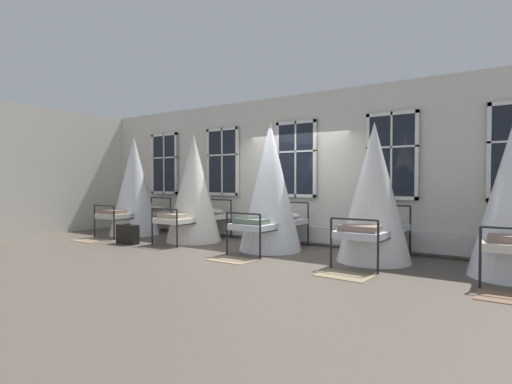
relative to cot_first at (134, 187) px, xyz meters
The scene contains 12 objects.
ground 4.48m from the cot_first, ahead, with size 23.25×23.25×0.00m, color brown.
back_wall_with_windows 4.48m from the cot_first, 15.39° to the left, with size 12.62×0.10×3.40m, color beige.
end_wall_left 2.84m from the cot_first, 135.84° to the right, with size 0.10×7.18×3.40m, color beige.
window_bank 4.43m from the cot_first, 13.89° to the left, with size 9.63×0.10×2.72m.
cot_first is the anchor object (origin of this frame).
cot_second 2.13m from the cot_first, ahead, with size 1.30×1.90×2.56m.
cot_third 4.29m from the cot_first, ahead, with size 1.30×1.90×2.64m.
cot_fourth 6.44m from the cot_first, ahead, with size 1.30×1.90×2.47m.
rug_first 1.81m from the cot_first, 90.23° to the right, with size 0.80×0.56×0.01m, color #8E7A5B.
rug_third 4.67m from the cot_first, 16.90° to the right, with size 0.80×0.56×0.01m, color #8E7A5B.
rug_fourth 6.70m from the cot_first, 11.45° to the right, with size 0.80×0.56×0.01m, color #8E7A5B.
suitcase_dark 1.94m from the cot_first, 44.05° to the right, with size 0.57×0.24×0.47m.
Camera 1 is at (4.51, -7.01, 1.43)m, focal length 28.58 mm.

